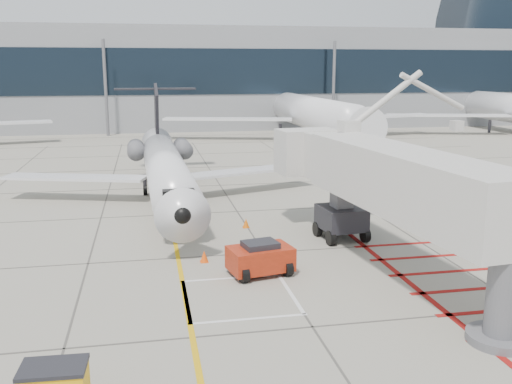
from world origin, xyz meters
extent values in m
plane|color=gray|center=(0.00, 0.00, 0.00)|extent=(260.00, 260.00, 0.00)
cone|color=#F24E0C|center=(-2.90, 3.24, 0.26)|extent=(0.38, 0.38, 0.53)
cone|color=#E2610B|center=(-0.09, 8.43, 0.25)|extent=(0.37, 0.37, 0.51)
cube|color=gray|center=(10.00, 70.00, 7.00)|extent=(180.00, 28.00, 14.00)
cube|color=black|center=(10.00, 55.95, 8.00)|extent=(180.00, 0.10, 6.00)
camera|label=1|loc=(-5.23, -21.03, 8.52)|focal=40.00mm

